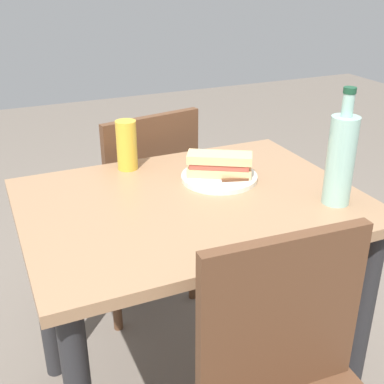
# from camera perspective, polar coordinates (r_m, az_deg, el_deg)

# --- Properties ---
(dining_table) EXTENTS (0.93, 0.70, 0.73)m
(dining_table) POSITION_cam_1_polar(r_m,az_deg,el_deg) (1.45, 0.00, -5.73)
(dining_table) COLOR #997251
(dining_table) RESTS_ON ground
(chair_near) EXTENTS (0.47, 0.47, 0.84)m
(chair_near) POSITION_cam_1_polar(r_m,az_deg,el_deg) (1.97, -5.81, -0.90)
(chair_near) COLOR brown
(chair_near) RESTS_ON ground
(plate_near) EXTENTS (0.23, 0.23, 0.01)m
(plate_near) POSITION_cam_1_polar(r_m,az_deg,el_deg) (1.51, 3.12, 1.70)
(plate_near) COLOR silver
(plate_near) RESTS_ON dining_table
(baguette_sandwich_near) EXTENTS (0.20, 0.16, 0.07)m
(baguette_sandwich_near) POSITION_cam_1_polar(r_m,az_deg,el_deg) (1.49, 3.16, 3.16)
(baguette_sandwich_near) COLOR #DBB77A
(baguette_sandwich_near) RESTS_ON plate_near
(knife_near) EXTENTS (0.18, 0.06, 0.01)m
(knife_near) POSITION_cam_1_polar(r_m,az_deg,el_deg) (1.46, 3.45, 1.30)
(knife_near) COLOR silver
(knife_near) RESTS_ON plate_near
(water_bottle) EXTENTS (0.07, 0.07, 0.32)m
(water_bottle) POSITION_cam_1_polar(r_m,az_deg,el_deg) (1.37, 16.63, 3.70)
(water_bottle) COLOR #99C6B7
(water_bottle) RESTS_ON dining_table
(beer_glass) EXTENTS (0.06, 0.06, 0.16)m
(beer_glass) POSITION_cam_1_polar(r_m,az_deg,el_deg) (1.57, -7.47, 5.33)
(beer_glass) COLOR gold
(beer_glass) RESTS_ON dining_table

